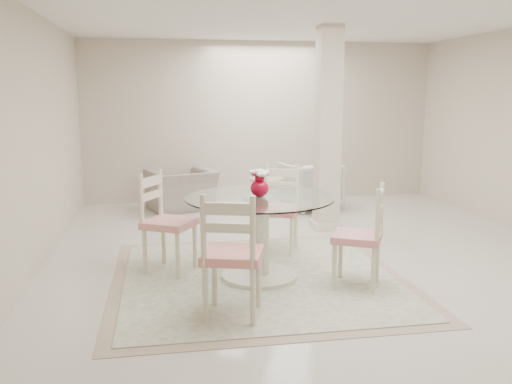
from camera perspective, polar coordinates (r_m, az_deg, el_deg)
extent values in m
plane|color=beige|center=(6.21, 6.44, -6.88)|extent=(7.00, 7.00, 0.00)
cube|color=beige|center=(9.35, 0.56, 7.41)|extent=(6.00, 0.02, 2.70)
cube|color=beige|center=(5.86, -22.83, 4.81)|extent=(0.02, 7.00, 2.70)
cube|color=white|center=(6.00, 6.99, 18.60)|extent=(6.00, 7.00, 0.02)
cube|color=beige|center=(7.34, 7.57, 6.50)|extent=(0.30, 0.30, 2.70)
cube|color=tan|center=(5.50, 0.36, -9.09)|extent=(2.90, 2.90, 0.01)
cube|color=beige|center=(5.50, 0.36, -9.01)|extent=(2.66, 2.66, 0.01)
cylinder|color=#EAE7C1|center=(5.49, 0.36, -8.84)|extent=(0.76, 0.76, 0.06)
cylinder|color=#EAE7C1|center=(5.37, 0.37, -4.73)|extent=(0.19, 0.19, 0.78)
cylinder|color=#EAE7C1|center=(5.29, 0.37, -0.83)|extent=(0.31, 0.31, 0.03)
cylinder|color=white|center=(5.28, 0.37, -0.59)|extent=(1.45, 1.45, 0.01)
ellipsoid|color=#A5051F|center=(5.26, 0.37, 0.39)|extent=(0.18, 0.18, 0.17)
cylinder|color=#A5051F|center=(5.25, 0.37, 1.52)|extent=(0.10, 0.10, 0.05)
cylinder|color=#A5051F|center=(5.24, 0.38, 1.89)|extent=(0.16, 0.16, 0.02)
ellipsoid|color=white|center=(5.24, 0.38, 2.16)|extent=(0.10, 0.10, 0.05)
ellipsoid|color=white|center=(5.27, 0.92, 2.05)|extent=(0.10, 0.10, 0.05)
ellipsoid|color=white|center=(5.26, -0.22, 2.09)|extent=(0.10, 0.10, 0.05)
ellipsoid|color=white|center=(5.19, 0.59, 1.86)|extent=(0.10, 0.10, 0.05)
cylinder|color=beige|center=(5.49, 8.87, -6.76)|extent=(0.04, 0.04, 0.46)
cylinder|color=beige|center=(5.16, 8.24, -7.89)|extent=(0.04, 0.04, 0.46)
cylinder|color=beige|center=(5.45, 12.62, -7.02)|extent=(0.04, 0.04, 0.46)
cylinder|color=beige|center=(5.11, 12.24, -8.18)|extent=(0.04, 0.04, 0.46)
cube|color=#B6131F|center=(5.23, 10.59, -4.69)|extent=(0.59, 0.59, 0.07)
cube|color=beige|center=(5.13, 12.92, -1.23)|extent=(0.22, 0.37, 0.54)
cylinder|color=#F4ECC9|center=(6.18, 0.40, -4.65)|extent=(0.04, 0.04, 0.47)
cylinder|color=#F4ECC9|center=(6.12, 3.76, -4.83)|extent=(0.04, 0.04, 0.47)
cylinder|color=#F4ECC9|center=(6.53, 1.05, -3.84)|extent=(0.04, 0.04, 0.47)
cylinder|color=#F4ECC9|center=(6.47, 4.23, -4.00)|extent=(0.04, 0.04, 0.47)
cube|color=red|center=(6.26, 2.38, -1.94)|extent=(0.58, 0.58, 0.07)
cube|color=#F4ECC9|center=(6.39, 2.71, 1.41)|extent=(0.39, 0.19, 0.55)
cylinder|color=beige|center=(5.46, -8.24, -6.70)|extent=(0.05, 0.05, 0.48)
cylinder|color=beige|center=(5.78, -6.45, -5.70)|extent=(0.05, 0.05, 0.48)
cylinder|color=beige|center=(5.65, -11.62, -6.24)|extent=(0.05, 0.05, 0.48)
cylinder|color=beige|center=(5.96, -9.70, -5.30)|extent=(0.05, 0.05, 0.48)
cube|color=red|center=(5.64, -9.08, -3.27)|extent=(0.63, 0.63, 0.07)
cube|color=beige|center=(5.67, -11.02, 0.36)|extent=(0.25, 0.38, 0.56)
cylinder|color=beige|center=(4.71, 0.28, -9.36)|extent=(0.05, 0.05, 0.49)
cylinder|color=beige|center=(4.76, -4.38, -9.15)|extent=(0.05, 0.05, 0.49)
cylinder|color=beige|center=(4.35, -0.31, -11.07)|extent=(0.05, 0.05, 0.49)
cylinder|color=beige|center=(4.41, -5.37, -10.80)|extent=(0.05, 0.05, 0.49)
cube|color=red|center=(4.46, -2.47, -6.66)|extent=(0.59, 0.59, 0.07)
cube|color=beige|center=(4.16, -2.99, -2.80)|extent=(0.42, 0.17, 0.58)
imported|color=#A09185|center=(8.68, -7.87, 0.22)|extent=(1.21, 1.14, 0.64)
imported|color=silver|center=(8.71, 5.76, 0.68)|extent=(0.97, 0.99, 0.75)
cylinder|color=tan|center=(8.44, 1.14, -2.04)|extent=(0.50, 0.50, 0.04)
cylinder|color=tan|center=(8.39, 1.15, -0.37)|extent=(0.07, 0.07, 0.48)
cylinder|color=tan|center=(8.34, 1.15, 1.35)|extent=(0.52, 0.52, 0.03)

